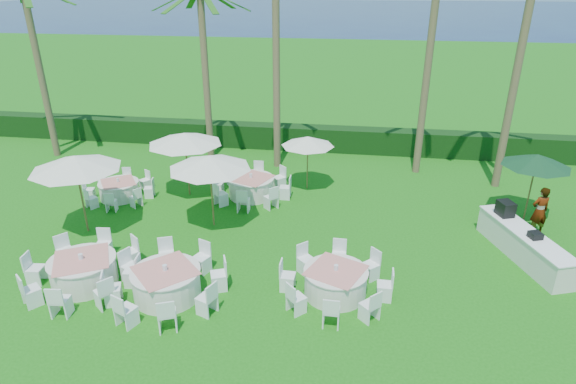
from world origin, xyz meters
name	(u,v)px	position (x,y,z in m)	size (l,w,h in m)	color
ground	(215,276)	(0.00, 0.00, 0.00)	(120.00, 120.00, 0.00)	#156010
hedge	(280,137)	(0.00, 12.00, 0.60)	(34.00, 1.00, 1.20)	black
ocean	(347,16)	(0.00, 102.00, 0.00)	(260.00, 260.00, 0.00)	#070C46
banquet_table_a	(84,271)	(-3.64, -0.91, 0.44)	(3.34, 3.34, 1.00)	silver
banquet_table_b	(167,282)	(-1.04, -1.11, 0.44)	(3.27, 3.27, 1.01)	silver
banquet_table_c	(335,281)	(3.61, -0.32, 0.42)	(3.15, 3.15, 0.96)	silver
banquet_table_d	(119,190)	(-5.41, 4.85, 0.37)	(2.77, 2.77, 0.85)	silver
banquet_table_e	(251,186)	(-0.18, 5.81, 0.43)	(3.25, 3.25, 0.98)	silver
umbrella_a	(75,163)	(-5.25, 2.07, 2.58)	(3.00, 3.00, 2.82)	brown
umbrella_b	(210,162)	(-0.98, 3.18, 2.42)	(2.89, 2.89, 2.65)	brown
umbrella_c	(185,138)	(-2.74, 5.60, 2.41)	(2.94, 2.94, 2.64)	brown
umbrella_d	(308,141)	(1.98, 6.94, 2.09)	(2.18, 2.18, 2.30)	brown
umbrella_green	(537,160)	(10.27, 5.36, 2.31)	(2.38, 2.38, 2.53)	brown
buffet_table	(523,243)	(9.37, 2.55, 0.50)	(2.12, 4.03, 1.42)	silver
staff_person	(540,211)	(10.30, 4.22, 0.88)	(0.64, 0.42, 1.76)	gray
palm_b	(205,68)	(-3.16, 10.03, 4.35)	(4.41, 4.06, 7.81)	brown
palm_c	(276,44)	(0.28, 9.37, 5.56)	(4.35, 4.28, 10.18)	brown
palm_d	(430,53)	(6.72, 9.59, 5.32)	(4.35, 4.29, 9.71)	brown
palm_e	(521,50)	(9.94, 8.44, 5.66)	(4.24, 4.37, 10.38)	brown
palm_f	(39,64)	(-10.92, 9.19, 4.47)	(4.39, 4.19, 8.04)	brown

